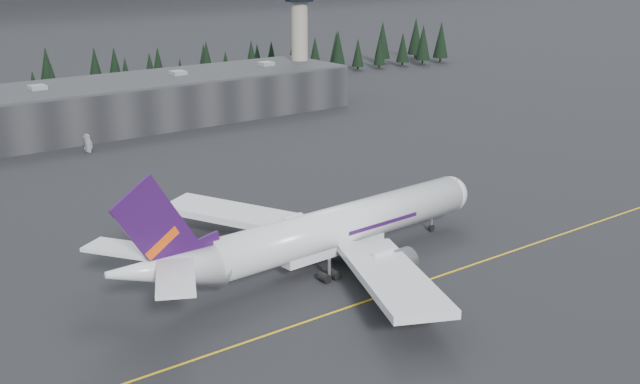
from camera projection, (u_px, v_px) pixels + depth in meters
ground at (402, 281)px, 118.78m from camera, size 1400.00×1400.00×0.00m
taxiline at (412, 286)px, 117.26m from camera, size 400.00×0.40×0.02m
terminal at (78, 109)px, 211.56m from camera, size 160.00×30.00×12.60m
control_tower at (299, 26)px, 252.54m from camera, size 10.00×10.00×37.70m
treeline at (30, 86)px, 239.22m from camera, size 360.00×20.00×15.00m
jet_main at (316, 234)px, 121.84m from camera, size 68.64×63.28×20.17m
gse_vehicle_b at (89, 149)px, 192.46m from camera, size 4.86×2.29×1.61m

